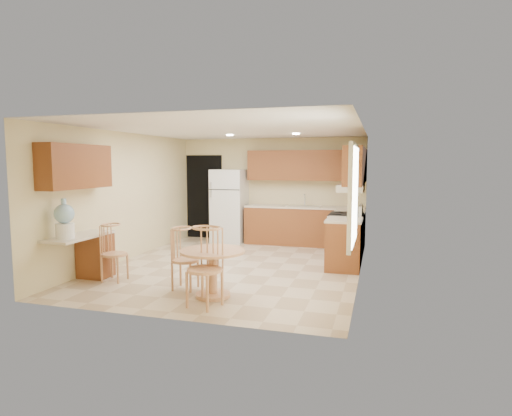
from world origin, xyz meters
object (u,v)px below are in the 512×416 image
(dining_table, at_px, (213,266))
(refrigerator, at_px, (229,206))
(chair_table_b, at_px, (201,261))
(stove, at_px, (346,236))
(chair_table_a, at_px, (182,253))
(chair_desk, at_px, (111,248))
(water_crock, at_px, (65,220))

(dining_table, bearing_deg, refrigerator, 106.59)
(chair_table_b, bearing_deg, stove, -100.11)
(stove, xyz_separation_m, chair_table_a, (-2.18, -2.80, 0.10))
(chair_desk, bearing_deg, refrigerator, 169.20)
(refrigerator, bearing_deg, dining_table, -73.41)
(stove, height_order, chair_desk, stove)
(refrigerator, xyz_separation_m, water_crock, (-1.05, -4.41, 0.17))
(stove, height_order, water_crock, water_crock)
(refrigerator, distance_m, dining_table, 4.39)
(refrigerator, bearing_deg, chair_desk, -98.68)
(chair_table_a, distance_m, chair_desk, 1.30)
(refrigerator, relative_size, stove, 1.60)
(stove, relative_size, chair_table_a, 1.17)
(dining_table, height_order, chair_table_b, chair_table_b)
(stove, relative_size, chair_table_b, 1.04)
(dining_table, bearing_deg, stove, 61.24)
(chair_table_b, distance_m, chair_desk, 2.05)
(refrigerator, relative_size, chair_table_a, 1.88)
(water_crock, bearing_deg, chair_desk, 46.78)
(refrigerator, relative_size, chair_table_b, 1.66)
(dining_table, height_order, water_crock, water_crock)
(chair_table_a, bearing_deg, chair_desk, -95.71)
(refrigerator, distance_m, chair_desk, 3.99)
(refrigerator, xyz_separation_m, stove, (2.88, -1.22, -0.41))
(stove, xyz_separation_m, chair_table_b, (-1.58, -3.48, 0.17))
(dining_table, relative_size, chair_desk, 1.00)
(dining_table, xyz_separation_m, water_crock, (-2.30, -0.22, 0.60))
(refrigerator, xyz_separation_m, chair_table_a, (0.70, -4.02, -0.31))
(refrigerator, height_order, stove, refrigerator)
(chair_table_a, bearing_deg, dining_table, 72.17)
(chair_table_a, distance_m, chair_table_b, 0.91)
(refrigerator, bearing_deg, water_crock, -103.40)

